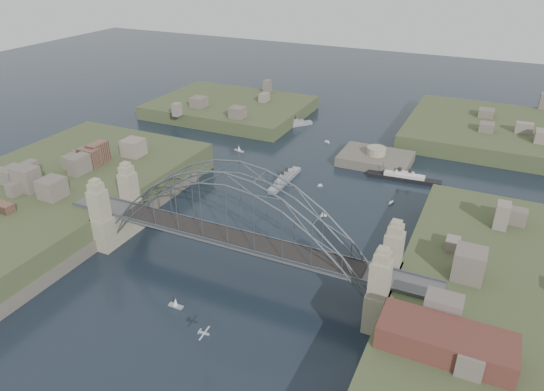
{
  "coord_description": "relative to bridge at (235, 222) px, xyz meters",
  "views": [
    {
      "loc": [
        44.32,
        -76.24,
        63.78
      ],
      "look_at": [
        0.0,
        18.0,
        10.0
      ],
      "focal_mm": 32.89,
      "sensor_mm": 36.0,
      "label": 1
    }
  ],
  "objects": [
    {
      "name": "headland_ne",
      "position": [
        50.0,
        110.0,
        -11.57
      ],
      "size": [
        70.0,
        55.0,
        9.5
      ],
      "primitive_type": "cube",
      "color": "#3B4626",
      "rests_on": "ground"
    },
    {
      "name": "aeroplane",
      "position": [
        7.16,
        -24.1,
        -6.82
      ],
      "size": [
        1.89,
        3.53,
        0.51
      ],
      "color": "silver"
    },
    {
      "name": "bridge",
      "position": [
        0.0,
        0.0,
        0.0
      ],
      "size": [
        84.0,
        13.8,
        24.6
      ],
      "color": "#4E4E51",
      "rests_on": "ground"
    },
    {
      "name": "small_boat_f",
      "position": [
        1.93,
        46.59,
        -12.02
      ],
      "size": [
        1.56,
        1.25,
        1.43
      ],
      "color": "silver",
      "rests_on": "ground"
    },
    {
      "name": "fort_island",
      "position": [
        12.0,
        70.0,
        -12.66
      ],
      "size": [
        22.0,
        16.0,
        9.4
      ],
      "color": "#524C41",
      "rests_on": "ground"
    },
    {
      "name": "naval_cruiser_far",
      "position": [
        -25.57,
        90.89,
        -11.48
      ],
      "size": [
        11.97,
        13.69,
        5.4
      ],
      "color": "gray",
      "rests_on": "ground"
    },
    {
      "name": "wharf_shed",
      "position": [
        44.0,
        -14.0,
        -2.32
      ],
      "size": [
        20.0,
        8.0,
        4.0
      ],
      "primitive_type": "cube",
      "color": "#592D26",
      "rests_on": "shore_east"
    },
    {
      "name": "small_boat_h",
      "position": [
        -8.05,
        80.56,
        -12.03
      ],
      "size": [
        2.05,
        1.39,
        1.43
      ],
      "color": "silver",
      "rests_on": "ground"
    },
    {
      "name": "small_boat_d",
      "position": [
        23.03,
        44.84,
        -12.03
      ],
      "size": [
        1.24,
        2.05,
        1.43
      ],
      "color": "silver",
      "rests_on": "ground"
    },
    {
      "name": "ocean_liner",
      "position": [
        22.98,
        61.09,
        -11.51
      ],
      "size": [
        21.57,
        4.5,
        5.26
      ],
      "color": "black",
      "rests_on": "ground"
    },
    {
      "name": "small_boat_a",
      "position": [
        -18.85,
        14.11,
        -12.04
      ],
      "size": [
        2.3,
        2.09,
        1.43
      ],
      "color": "silver",
      "rests_on": "ground"
    },
    {
      "name": "headland_nw",
      "position": [
        -55.0,
        95.0,
        -11.82
      ],
      "size": [
        60.0,
        45.0,
        9.0
      ],
      "primitive_type": "cube",
      "color": "#3B4626",
      "rests_on": "ground"
    },
    {
      "name": "shore_west",
      "position": [
        -57.32,
        0.0,
        -10.35
      ],
      "size": [
        50.5,
        90.0,
        12.0
      ],
      "color": "#3B4626",
      "rests_on": "ground"
    },
    {
      "name": "small_boat_c",
      "position": [
        -5.06,
        -15.27,
        -11.58
      ],
      "size": [
        3.07,
        1.04,
        2.38
      ],
      "color": "silver",
      "rests_on": "ground"
    },
    {
      "name": "naval_cruiser_near",
      "position": [
        -8.58,
        45.0,
        -11.47
      ],
      "size": [
        2.84,
        18.41,
        5.51
      ],
      "color": "gray",
      "rests_on": "ground"
    },
    {
      "name": "small_boat_e",
      "position": [
        -32.15,
        60.17,
        -11.68
      ],
      "size": [
        3.87,
        2.13,
        2.38
      ],
      "color": "silver",
      "rests_on": "ground"
    },
    {
      "name": "small_boat_b",
      "position": [
        8.74,
        30.64,
        -11.31
      ],
      "size": [
        1.69,
        1.5,
        2.38
      ],
      "color": "silver",
      "rests_on": "ground"
    },
    {
      "name": "ground",
      "position": [
        0.0,
        0.0,
        -12.32
      ],
      "size": [
        500.0,
        500.0,
        0.0
      ],
      "primitive_type": "plane",
      "color": "black",
      "rests_on": "ground"
    },
    {
      "name": "shore_east",
      "position": [
        57.32,
        0.0,
        -10.35
      ],
      "size": [
        50.5,
        90.0,
        12.0
      ],
      "color": "#3B4626",
      "rests_on": "ground"
    }
  ]
}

